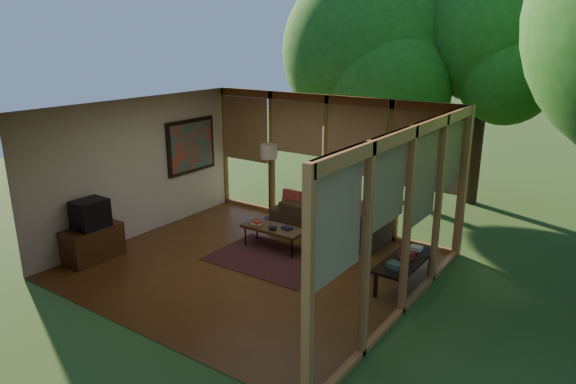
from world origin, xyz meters
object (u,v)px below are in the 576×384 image
Objects in this scene: floor_lamp at (269,156)px; coffee_table at (274,229)px; side_console at (402,261)px; television at (90,214)px; sofa at (325,219)px; media_cabinet at (93,243)px.

floor_lamp is 1.38× the size of coffee_table.
television is at bearing -155.95° from side_console.
coffee_table is (1.04, -1.27, -1.01)m from floor_lamp.
coffee_table is at bearing 179.46° from side_console.
television is 3.73m from floor_lamp.
floor_lamp is 1.93m from coffee_table.
sofa is 3.96× the size of television.
media_cabinet is 0.61× the size of floor_lamp.
television is at bearing 53.63° from sofa.
sofa is 1.81× the size of coffee_table.
coffee_table is at bearing 73.75° from sofa.
side_console is at bearing 153.55° from sofa.
sofa reaches higher than side_console.
media_cabinet is 5.33m from side_console.
floor_lamp reaches higher than media_cabinet.
floor_lamp reaches higher than sofa.
television is (0.02, 0.00, 0.55)m from media_cabinet.
floor_lamp is 3.92m from side_console.
sofa is 2.43m from side_console.
sofa reaches higher than coffee_table.
sofa is at bearing 50.84° from television.
sofa is 2.18× the size of media_cabinet.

